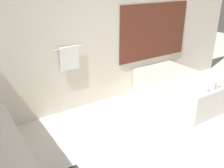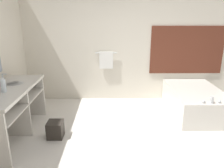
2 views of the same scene
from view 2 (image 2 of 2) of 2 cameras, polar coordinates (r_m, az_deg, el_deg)
ground_plane at (r=3.51m, az=3.05°, el=-17.01°), size 16.00×16.00×0.00m
wall_back_with_blinds at (r=5.16m, az=2.46°, el=10.37°), size 7.40×0.13×2.70m
vanity_counter at (r=3.98m, az=-24.97°, el=-4.17°), size 0.67×1.69×0.86m
sink_faucet at (r=4.17m, az=-26.56°, el=1.22°), size 0.09×0.04×0.18m
bathtub at (r=4.93m, az=20.88°, el=-3.95°), size 1.02×1.61×0.63m
water_bottle_1 at (r=3.70m, az=-26.49°, el=-0.35°), size 0.07×0.07×0.23m
waste_bin at (r=3.89m, az=-14.57°, el=-11.42°), size 0.26×0.26×0.28m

